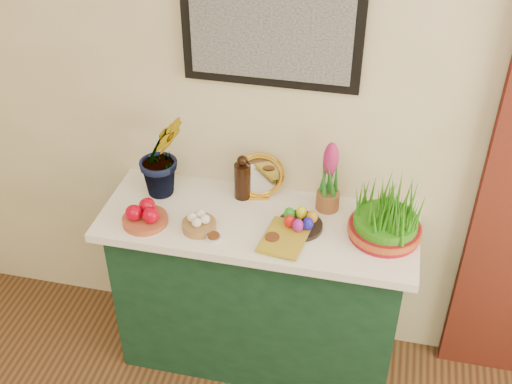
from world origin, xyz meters
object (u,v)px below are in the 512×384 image
at_px(sideboard, 258,294).
at_px(mirror, 260,176).
at_px(hyacinth_green, 161,143).
at_px(book, 265,233).
at_px(wheatgrass_sabzeh, 387,215).

relative_size(sideboard, mirror, 5.54).
xyz_separation_m(hyacinth_green, book, (0.52, -0.22, -0.25)).
height_order(sideboard, book, book).
bearing_deg(sideboard, hyacinth_green, 167.40).
relative_size(sideboard, hyacinth_green, 2.47).
height_order(hyacinth_green, book, hyacinth_green).
bearing_deg(book, wheatgrass_sabzeh, 21.42).
bearing_deg(hyacinth_green, wheatgrass_sabzeh, -45.39).
xyz_separation_m(hyacinth_green, wheatgrass_sabzeh, (1.01, -0.10, -0.15)).
bearing_deg(hyacinth_green, book, -62.32).
relative_size(sideboard, book, 5.48).
distance_m(hyacinth_green, wheatgrass_sabzeh, 1.03).
height_order(sideboard, wheatgrass_sabzeh, wheatgrass_sabzeh).
bearing_deg(mirror, book, -73.25).
relative_size(hyacinth_green, mirror, 2.25).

